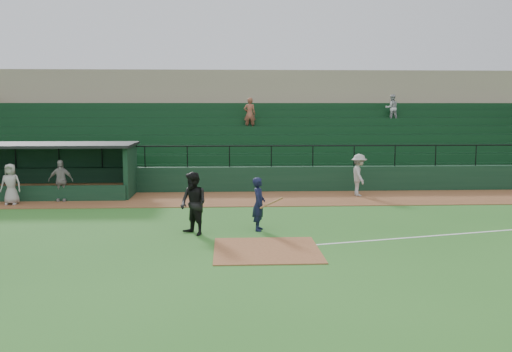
{
  "coord_description": "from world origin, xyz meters",
  "views": [
    {
      "loc": [
        -1.11,
        -16.68,
        4.09
      ],
      "look_at": [
        0.0,
        5.0,
        1.4
      ],
      "focal_mm": 39.73,
      "sensor_mm": 36.0,
      "label": 1
    }
  ],
  "objects": [
    {
      "name": "dugout_player_a",
      "position": [
        -8.25,
        7.74,
        0.92
      ],
      "size": [
        1.06,
        0.48,
        1.77
      ],
      "primitive_type": "imported",
      "rotation": [
        0.0,
        0.0,
        0.04
      ],
      "color": "gray",
      "rests_on": "warning_track"
    },
    {
      "name": "home_plate_dirt",
      "position": [
        0.0,
        -1.0,
        0.01
      ],
      "size": [
        3.0,
        3.0,
        0.03
      ],
      "primitive_type": "cube",
      "color": "brown",
      "rests_on": "ground"
    },
    {
      "name": "dugout_player_b",
      "position": [
        -10.07,
        6.99,
        0.88
      ],
      "size": [
        0.84,
        0.55,
        1.7
      ],
      "primitive_type": "imported",
      "rotation": [
        0.0,
        0.0,
        -0.01
      ],
      "color": "#A19C96",
      "rests_on": "warning_track"
    },
    {
      "name": "stadium_structure",
      "position": [
        -0.0,
        16.46,
        2.3
      ],
      "size": [
        38.0,
        13.08,
        6.4
      ],
      "color": "black",
      "rests_on": "ground"
    },
    {
      "name": "batter_at_plate",
      "position": [
        -0.08,
        1.65,
        0.88
      ],
      "size": [
        1.05,
        0.72,
        1.77
      ],
      "color": "black",
      "rests_on": "ground"
    },
    {
      "name": "warning_track",
      "position": [
        0.0,
        8.0,
        0.01
      ],
      "size": [
        40.0,
        4.0,
        0.03
      ],
      "primitive_type": "cube",
      "color": "brown",
      "rests_on": "ground"
    },
    {
      "name": "foul_line",
      "position": [
        8.0,
        1.2,
        0.01
      ],
      "size": [
        17.49,
        4.44,
        0.01
      ],
      "primitive_type": "cube",
      "rotation": [
        0.0,
        0.0,
        0.24
      ],
      "color": "white",
      "rests_on": "ground"
    },
    {
      "name": "runner",
      "position": [
        4.85,
        8.5,
        0.98
      ],
      "size": [
        0.71,
        1.23,
        1.91
      ],
      "primitive_type": "imported",
      "rotation": [
        0.0,
        0.0,
        1.57
      ],
      "color": "#9D9893",
      "rests_on": "warning_track"
    },
    {
      "name": "dugout",
      "position": [
        -9.75,
        9.56,
        1.33
      ],
      "size": [
        8.9,
        3.2,
        2.42
      ],
      "color": "black",
      "rests_on": "ground"
    },
    {
      "name": "umpire",
      "position": [
        -2.19,
        1.13,
        1.01
      ],
      "size": [
        1.22,
        1.24,
        2.01
      ],
      "primitive_type": "imported",
      "rotation": [
        0.0,
        0.0,
        -0.85
      ],
      "color": "black",
      "rests_on": "ground"
    },
    {
      "name": "ground",
      "position": [
        0.0,
        0.0,
        0.0
      ],
      "size": [
        90.0,
        90.0,
        0.0
      ],
      "primitive_type": "plane",
      "color": "#265E1E",
      "rests_on": "ground"
    }
  ]
}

